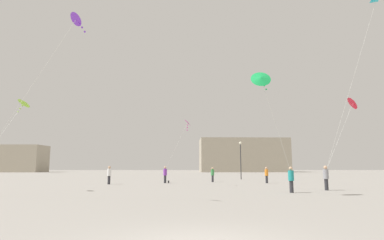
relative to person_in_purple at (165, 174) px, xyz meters
name	(u,v)px	position (x,y,z in m)	size (l,w,h in m)	color
person_in_purple	(165,174)	(0.00, 0.00, 0.00)	(0.37, 0.37, 1.69)	#2D2D33
person_in_grey	(326,177)	(12.20, -10.07, 0.02)	(0.38, 0.38, 1.73)	#2D2D33
person_in_green	(213,174)	(5.02, 2.17, -0.05)	(0.35, 0.35, 1.59)	#2D2D33
person_in_orange	(267,174)	(10.33, -0.27, -0.04)	(0.35, 0.35, 1.62)	#2D2D33
person_in_white	(109,174)	(-5.17, -2.16, 0.02)	(0.38, 0.38, 1.72)	#2D2D33
person_in_teal	(291,178)	(9.03, -12.19, -0.02)	(0.36, 0.36, 1.66)	#2D2D33
kite_violet_diamond	(74,23)	(-3.40, -17.72, 7.90)	(6.98, 3.65, 8.06)	purple
kite_crimson_diamond	(353,103)	(17.44, -4.56, 6.49)	(5.75, 6.22, 6.72)	red
kite_lime_diamond	(24,103)	(-9.11, -11.07, 5.11)	(1.29, 4.19, 5.08)	#8CD12D
kite_magenta_delta	(187,124)	(2.27, -5.09, 4.49)	(2.64, 5.76, 4.51)	#D12899
kite_emerald_diamond	(261,79)	(6.75, -14.49, 5.97)	(2.93, 2.75, 6.18)	green
building_left_hall	(10,159)	(-52.34, 65.89, 3.15)	(20.38, 9.12, 8.14)	#A39984
building_centre_hall	(243,155)	(19.66, 68.72, 4.28)	(27.47, 12.83, 10.41)	#A39984
lamppost_east	(241,154)	(9.33, 9.57, 2.41)	(0.36, 0.36, 4.97)	#2D2D30
handbag_beside_flyer	(169,182)	(0.35, 0.10, -0.81)	(0.32, 0.14, 0.24)	black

